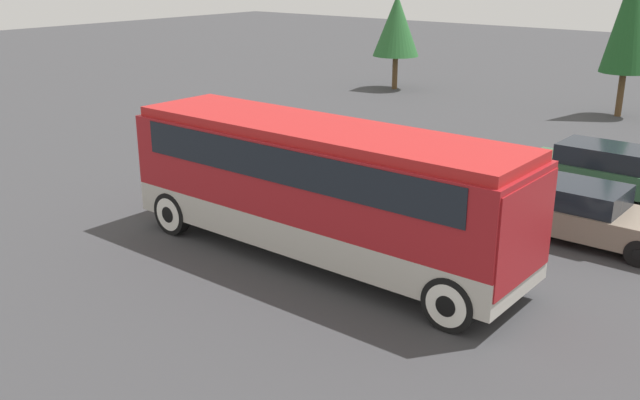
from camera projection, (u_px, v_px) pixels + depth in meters
name	position (u px, v px, depth m)	size (l,w,h in m)	color
ground_plane	(320.00, 257.00, 16.51)	(120.00, 120.00, 0.00)	#38383A
tour_bus	(323.00, 181.00, 15.86)	(9.76, 2.60, 3.12)	#B7B2A8
parked_car_near	(608.00, 171.00, 20.70)	(4.79, 1.84, 1.47)	#2D5638
parked_car_mid	(583.00, 213.00, 17.41)	(4.03, 1.94, 1.38)	#7A6B5B
tree_left	(631.00, 15.00, 30.12)	(2.10, 2.10, 6.85)	brown
tree_right	(396.00, 26.00, 37.13)	(2.41, 2.41, 4.91)	brown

